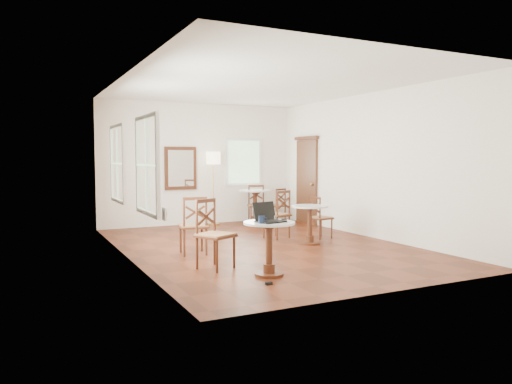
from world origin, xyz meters
TOP-DOWN VIEW (x-y plane):
  - ground at (0.00, 0.00)m, footprint 7.00×7.00m
  - room_shell at (-0.06, 0.27)m, footprint 5.02×7.02m
  - cafe_table_near at (-0.97, -2.08)m, footprint 0.72×0.72m
  - cafe_table_mid at (0.91, -0.19)m, footprint 0.70×0.70m
  - cafe_table_back at (1.29, 2.97)m, footprint 0.80×0.80m
  - chair_near_a at (-1.42, -0.16)m, footprint 0.52×0.52m
  - chair_near_b at (-1.50, -1.33)m, footprint 0.64×0.64m
  - chair_mid_a at (0.68, 0.68)m, footprint 0.58×0.58m
  - chair_mid_b at (1.46, 0.29)m, footprint 0.45×0.45m
  - chair_back_a at (1.90, 2.93)m, footprint 0.50×0.50m
  - chair_back_b at (1.24, 2.75)m, footprint 0.56×0.56m
  - floor_lamp at (0.24, 3.15)m, footprint 0.35×0.35m
  - laptop at (-0.99, -2.08)m, footprint 0.44×0.39m
  - mouse at (-0.78, -2.15)m, footprint 0.10×0.07m
  - navy_mug at (-1.14, -2.19)m, footprint 0.13×0.09m
  - water_glass at (-0.92, -2.21)m, footprint 0.06×0.06m
  - power_adapter at (-1.21, -2.52)m, footprint 0.09×0.05m

SIDE VIEW (x-z plane):
  - ground at x=0.00m, z-range 0.00..0.00m
  - power_adapter at x=-1.21m, z-range 0.00..0.04m
  - chair_mid_b at x=1.46m, z-range 0.00..0.86m
  - chair_back_a at x=1.90m, z-range 0.00..0.87m
  - cafe_table_mid at x=0.91m, z-range 0.09..0.83m
  - cafe_table_near at x=-0.97m, z-range 0.09..0.85m
  - chair_back_b at x=1.24m, z-range 0.00..0.97m
  - chair_mid_a at x=0.68m, z-range 0.00..0.99m
  - chair_near_a at x=-1.42m, z-range 0.00..1.00m
  - chair_near_b at x=-1.50m, z-range 0.00..1.03m
  - cafe_table_back at x=1.29m, z-range 0.10..0.94m
  - mouse at x=-0.78m, z-range 0.76..0.80m
  - water_glass at x=-0.92m, z-range 0.76..0.86m
  - navy_mug at x=-1.14m, z-range 0.76..0.87m
  - laptop at x=-0.99m, z-range 0.69..0.96m
  - floor_lamp at x=0.24m, z-range 0.63..2.43m
  - room_shell at x=-0.06m, z-range 0.38..3.39m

